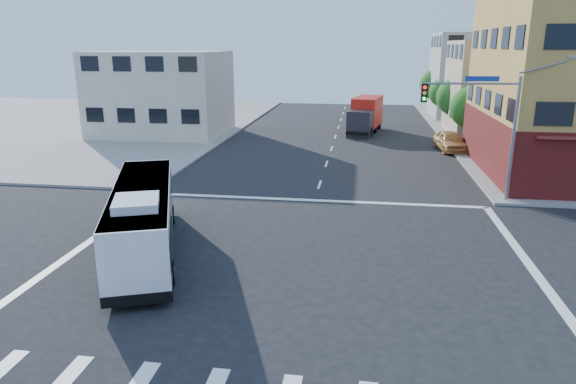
# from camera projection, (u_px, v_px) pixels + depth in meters

# --- Properties ---
(ground) EXTENTS (120.00, 120.00, 0.00)m
(ground) POSITION_uv_depth(u_px,v_px,m) (292.00, 269.00, 20.40)
(ground) COLOR black
(ground) RESTS_ON ground
(sidewalk_nw) EXTENTS (50.00, 50.00, 0.15)m
(sidewalk_nw) POSITION_uv_depth(u_px,v_px,m) (30.00, 122.00, 58.52)
(sidewalk_nw) COLOR gray
(sidewalk_nw) RESTS_ON ground
(building_east_near) EXTENTS (12.06, 10.06, 9.00)m
(building_east_near) POSITION_uv_depth(u_px,v_px,m) (516.00, 89.00, 49.12)
(building_east_near) COLOR tan
(building_east_near) RESTS_ON ground
(building_east_far) EXTENTS (12.06, 10.06, 10.00)m
(building_east_far) POSITION_uv_depth(u_px,v_px,m) (484.00, 76.00, 62.30)
(building_east_far) COLOR #A8A8A3
(building_east_far) RESTS_ON ground
(building_west) EXTENTS (12.06, 10.06, 8.00)m
(building_west) POSITION_uv_depth(u_px,v_px,m) (162.00, 94.00, 50.17)
(building_west) COLOR beige
(building_west) RESTS_ON ground
(signal_mast_ne) EXTENTS (7.91, 1.13, 8.07)m
(signal_mast_ne) POSITION_uv_depth(u_px,v_px,m) (484.00, 114.00, 27.87)
(signal_mast_ne) COLOR gray
(signal_mast_ne) RESTS_ON ground
(street_tree_a) EXTENTS (3.60, 3.60, 5.53)m
(street_tree_a) POSITION_uv_depth(u_px,v_px,m) (472.00, 105.00, 44.32)
(street_tree_a) COLOR #382414
(street_tree_a) RESTS_ON ground
(street_tree_b) EXTENTS (3.80, 3.80, 5.79)m
(street_tree_b) POSITION_uv_depth(u_px,v_px,m) (457.00, 95.00, 51.88)
(street_tree_b) COLOR #382414
(street_tree_b) RESTS_ON ground
(street_tree_c) EXTENTS (3.40, 3.40, 5.29)m
(street_tree_c) POSITION_uv_depth(u_px,v_px,m) (445.00, 91.00, 59.57)
(street_tree_c) COLOR #382414
(street_tree_c) RESTS_ON ground
(street_tree_d) EXTENTS (4.00, 4.00, 6.03)m
(street_tree_d) POSITION_uv_depth(u_px,v_px,m) (436.00, 82.00, 67.06)
(street_tree_d) COLOR #382414
(street_tree_d) RESTS_ON ground
(transit_bus) EXTENTS (5.92, 10.92, 3.20)m
(transit_bus) POSITION_uv_depth(u_px,v_px,m) (143.00, 218.00, 21.66)
(transit_bus) COLOR black
(transit_bus) RESTS_ON ground
(box_truck) EXTENTS (3.62, 8.07, 3.51)m
(box_truck) POSITION_uv_depth(u_px,v_px,m) (365.00, 116.00, 51.72)
(box_truck) COLOR #232328
(box_truck) RESTS_ON ground
(parked_car) EXTENTS (2.52, 5.05, 1.65)m
(parked_car) POSITION_uv_depth(u_px,v_px,m) (450.00, 141.00, 43.07)
(parked_car) COLOR gold
(parked_car) RESTS_ON ground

